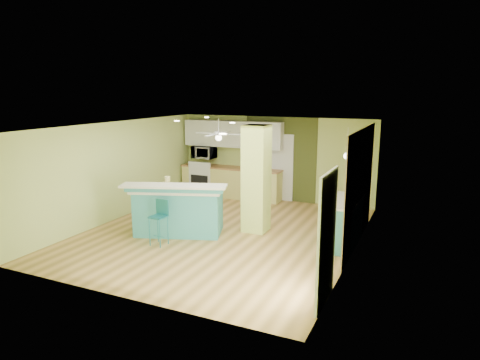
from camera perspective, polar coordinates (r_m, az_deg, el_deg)
name	(u,v)px	position (r m, az deg, el deg)	size (l,w,h in m)	color
floor	(222,233)	(10.08, -2.41, -7.08)	(6.00, 7.00, 0.01)	olive
ceiling	(221,125)	(9.56, -2.54, 7.29)	(6.00, 7.00, 0.01)	white
wall_back	(274,159)	(12.91, 4.60, 2.87)	(6.00, 0.01, 2.50)	#BED170
wall_front	(119,223)	(6.91, -15.83, -5.59)	(6.00, 0.01, 2.50)	#BED170
wall_left	(117,170)	(11.40, -16.06, 1.23)	(0.01, 7.00, 2.50)	#BED170
wall_right	(356,194)	(8.83, 15.20, -1.76)	(0.01, 7.00, 2.50)	#BED170
wood_panel	(360,187)	(9.41, 15.71, -0.96)	(0.02, 3.40, 2.50)	#81674A
olive_accent	(280,159)	(12.83, 5.41, 2.79)	(2.20, 0.02, 2.50)	#434B1E
interior_door	(280,167)	(12.85, 5.35, 1.68)	(0.82, 0.05, 2.00)	silver
french_door	(327,239)	(6.72, 11.49, -7.68)	(0.04, 1.08, 2.10)	silver
column	(256,179)	(9.92, 2.18, 0.14)	(0.55, 0.55, 2.50)	#C7DB65
kitchen_run	(231,182)	(13.28, -1.19, -0.27)	(3.25, 0.63, 0.94)	#D7CF70
stove	(204,180)	(13.70, -4.79, 0.03)	(0.76, 0.66, 1.08)	silver
upper_cabinets	(233,134)	(13.15, -0.99, 6.14)	(3.20, 0.34, 0.80)	white
microwave	(204,152)	(13.55, -4.83, 3.72)	(0.70, 0.48, 0.39)	silver
ceiling_fan	(219,134)	(11.87, -2.87, 6.13)	(1.41, 1.41, 0.61)	white
pendant_lamp	(347,156)	(9.49, 14.05, 3.14)	(0.14, 0.14, 0.69)	white
wall_decor	(361,172)	(9.55, 15.86, 1.05)	(0.03, 0.90, 0.70)	brown
peninsula	(179,209)	(10.01, -8.16, -3.85)	(2.47, 1.89, 1.24)	teal
bar_stool	(160,215)	(9.33, -10.61, -4.57)	(0.35, 0.35, 0.99)	teal
side_counter	(343,222)	(9.47, 13.54, -5.48)	(0.65, 1.54, 0.99)	teal
fruit_bowl	(253,168)	(12.87, 1.69, 1.61)	(0.26, 0.26, 0.06)	#3A2818
canister	(167,180)	(10.31, -9.66, -0.03)	(0.13, 0.13, 0.18)	gold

